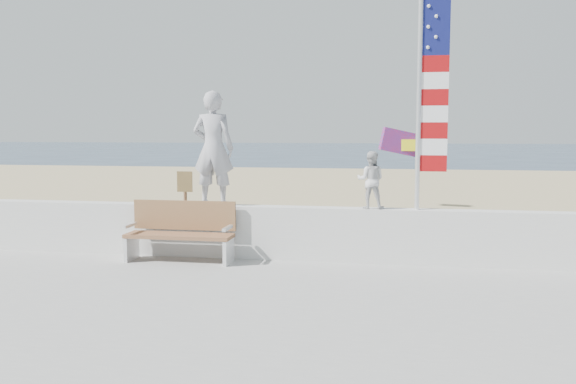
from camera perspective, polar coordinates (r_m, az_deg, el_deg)
name	(u,v)px	position (r m, az deg, el deg)	size (l,w,h in m)	color
ground	(251,300)	(8.66, -3.46, -10.09)	(220.00, 220.00, 0.00)	#283C51
sand	(326,213)	(17.36, 3.54, -1.95)	(90.00, 40.00, 0.08)	tan
seawall	(279,233)	(10.43, -0.89, -3.81)	(30.00, 0.35, 0.90)	silver
adult	(213,148)	(10.56, -7.01, 4.07)	(0.71, 0.47, 1.96)	#A4A3A9
child	(371,180)	(10.13, 7.75, 1.12)	(0.46, 0.36, 0.95)	silver
bench	(181,231)	(10.41, -9.98, -3.59)	(1.80, 0.57, 1.00)	#8C5D3D
flag	(427,91)	(10.12, 12.90, 9.18)	(0.50, 0.08, 3.50)	white
parafoil_kite	(403,143)	(12.11, 10.70, 4.54)	(0.90, 0.42, 0.60)	red
sign	(185,200)	(12.63, -9.59, -0.78)	(0.32, 0.07, 1.46)	brown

